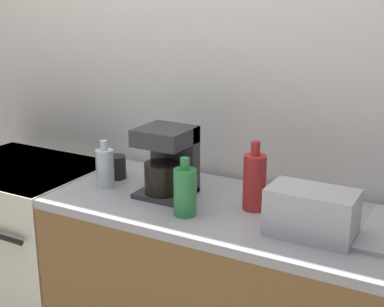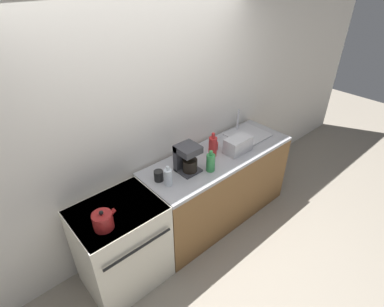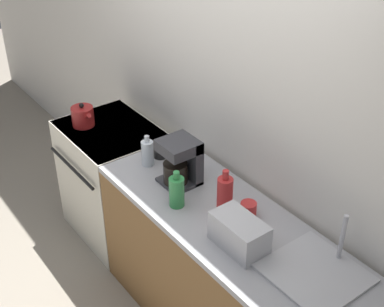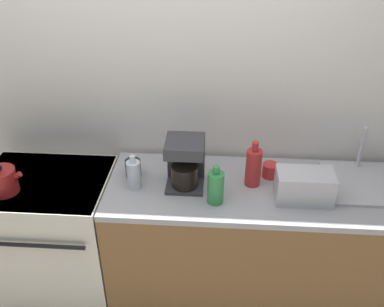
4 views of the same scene
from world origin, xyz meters
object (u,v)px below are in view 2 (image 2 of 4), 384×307
stove (122,245)px  bottle_red (213,146)px  bottle_clear (168,177)px  cup_red (214,146)px  bottle_green (211,162)px  coffee_maker (187,158)px  toaster (238,145)px  kettle (103,221)px  cup_black (159,176)px

stove → bottle_red: bearing=2.4°
bottle_clear → cup_red: (0.78, 0.17, -0.05)m
bottle_green → coffee_maker: bearing=137.2°
bottle_red → cup_red: bearing=38.5°
coffee_maker → bottle_red: bearing=2.7°
bottle_green → bottle_clear: size_ratio=1.09×
coffee_maker → toaster: bearing=-9.4°
toaster → kettle: bearing=-178.4°
toaster → bottle_red: bottle_red is taller
coffee_maker → cup_black: (-0.31, 0.05, -0.10)m
cup_black → cup_red: cup_black is taller
bottle_green → cup_red: 0.42m
bottle_green → bottle_red: bearing=40.9°
toaster → coffee_maker: size_ratio=1.04×
kettle → cup_black: (0.69, 0.21, -0.02)m
bottle_red → cup_red: bottle_red is taller
kettle → coffee_maker: coffee_maker is taller
toaster → bottle_clear: bearing=177.2°
cup_black → cup_red: 0.81m
stove → bottle_red: bottle_red is taller
stove → cup_red: (1.33, 0.14, 0.49)m
coffee_maker → cup_red: (0.49, 0.10, -0.11)m
bottle_red → cup_red: size_ratio=3.03×
toaster → coffee_maker: (-0.65, 0.11, 0.06)m
toaster → bottle_clear: 0.94m
coffee_maker → bottle_clear: size_ratio=1.39×
kettle → bottle_red: 1.40m
bottle_red → cup_black: 0.70m
coffee_maker → cup_black: coffee_maker is taller
toaster → coffee_maker: coffee_maker is taller
toaster → cup_red: toaster is taller
coffee_maker → bottle_red: (0.38, 0.02, -0.03)m
coffee_maker → bottle_green: coffee_maker is taller
stove → cup_red: size_ratio=10.00×
kettle → bottle_green: size_ratio=0.88×
toaster → bottle_clear: size_ratio=1.45×
kettle → cup_red: bearing=9.8°
kettle → bottle_clear: 0.72m
toaster → bottle_red: 0.30m
toaster → cup_red: 0.27m
kettle → bottle_clear: (0.72, 0.09, 0.02)m
toaster → coffee_maker: 0.66m
toaster → bottle_green: bearing=-173.5°
bottle_green → cup_black: (-0.49, 0.22, -0.04)m
bottle_clear → bottle_red: bearing=6.9°
stove → bottle_red: 1.35m
stove → cup_black: (0.52, 0.09, 0.50)m
kettle → bottle_clear: bottle_clear is taller
toaster → bottle_green: 0.48m
bottle_green → toaster: bearing=6.5°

